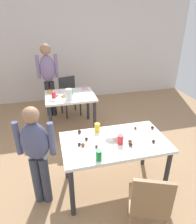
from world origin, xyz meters
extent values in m
plane|color=#9E7A56|center=(0.00, 0.00, 0.00)|extent=(6.40, 6.40, 0.00)
cube|color=silver|center=(0.00, 3.20, 1.30)|extent=(6.40, 0.10, 2.60)
cube|color=white|center=(0.01, -0.25, 0.73)|extent=(1.32, 0.75, 0.04)
cylinder|color=#2D2D33|center=(-0.59, -0.56, 0.35)|extent=(0.06, 0.06, 0.71)
cylinder|color=#2D2D33|center=(0.62, -0.56, 0.35)|extent=(0.06, 0.06, 0.71)
cylinder|color=#2D2D33|center=(-0.59, 0.07, 0.35)|extent=(0.06, 0.06, 0.71)
cylinder|color=#2D2D33|center=(0.62, 0.07, 0.35)|extent=(0.06, 0.06, 0.71)
cube|color=white|center=(-0.33, 1.46, 0.73)|extent=(0.95, 0.77, 0.04)
cylinder|color=#2D2D33|center=(-0.75, 1.13, 0.35)|extent=(0.06, 0.06, 0.71)
cylinder|color=#2D2D33|center=(0.08, 1.13, 0.35)|extent=(0.06, 0.06, 0.71)
cylinder|color=#2D2D33|center=(-0.75, 1.78, 0.35)|extent=(0.06, 0.06, 0.71)
cylinder|color=#2D2D33|center=(0.08, 1.78, 0.35)|extent=(0.06, 0.06, 0.71)
cube|color=olive|center=(0.17, -0.92, 0.43)|extent=(0.52, 0.52, 0.04)
cube|color=olive|center=(0.10, -1.09, 0.66)|extent=(0.37, 0.18, 0.42)
cylinder|color=olive|center=(0.08, -0.70, 0.21)|extent=(0.04, 0.04, 0.41)
cylinder|color=olive|center=(0.39, -0.83, 0.21)|extent=(0.04, 0.04, 0.41)
cube|color=#2D2D33|center=(-0.26, 2.12, 0.43)|extent=(0.48, 0.48, 0.04)
cube|color=#2D2D33|center=(-0.30, 2.30, 0.66)|extent=(0.38, 0.13, 0.42)
cylinder|color=#2D2D33|center=(-0.05, 2.00, 0.21)|extent=(0.04, 0.04, 0.41)
cylinder|color=#2D2D33|center=(-0.38, 1.92, 0.21)|extent=(0.04, 0.04, 0.41)
cylinder|color=#2D2D33|center=(-0.13, 2.33, 0.21)|extent=(0.04, 0.04, 0.41)
cylinder|color=#2D2D33|center=(-0.46, 2.25, 0.21)|extent=(0.04, 0.04, 0.41)
cylinder|color=#383D4C|center=(-0.98, -0.24, 0.34)|extent=(0.11, 0.11, 0.67)
cylinder|color=#383D4C|center=(-0.87, -0.27, 0.34)|extent=(0.11, 0.11, 0.67)
ellipsoid|color=#4C5175|center=(-0.93, -0.26, 0.91)|extent=(0.36, 0.28, 0.48)
sphere|color=#997051|center=(-0.93, -0.26, 1.24)|extent=(0.18, 0.18, 0.18)
cylinder|color=#4C5175|center=(-1.11, -0.21, 0.95)|extent=(0.09, 0.09, 0.41)
cylinder|color=#4C5175|center=(-0.74, -0.31, 0.95)|extent=(0.09, 0.09, 0.41)
cylinder|color=#28282D|center=(-0.65, 2.19, 0.41)|extent=(0.11, 0.11, 0.82)
cylinder|color=#28282D|center=(-0.76, 2.18, 0.41)|extent=(0.11, 0.11, 0.82)
ellipsoid|color=slate|center=(-0.70, 2.18, 1.11)|extent=(0.32, 0.21, 0.58)
sphere|color=#997051|center=(-0.70, 2.18, 1.51)|extent=(0.22, 0.22, 0.22)
cylinder|color=slate|center=(-0.51, 2.19, 1.15)|extent=(0.07, 0.07, 0.49)
cylinder|color=slate|center=(-0.89, 2.18, 1.15)|extent=(0.07, 0.07, 0.49)
cylinder|color=white|center=(0.00, -0.18, 0.78)|extent=(0.17, 0.17, 0.07)
cylinder|color=#198438|center=(-0.27, -0.55, 0.81)|extent=(0.07, 0.07, 0.12)
cube|color=silver|center=(-0.51, -0.09, 0.75)|extent=(0.17, 0.02, 0.01)
cylinder|color=red|center=(0.06, -0.31, 0.81)|extent=(0.07, 0.07, 0.12)
cylinder|color=yellow|center=(-0.14, 0.03, 0.81)|extent=(0.07, 0.07, 0.12)
sphere|color=#3D2319|center=(-0.38, 0.04, 0.77)|extent=(0.05, 0.05, 0.05)
sphere|color=brown|center=(-0.39, -0.26, 0.77)|extent=(0.05, 0.05, 0.05)
sphere|color=#3D2319|center=(0.61, -0.09, 0.77)|extent=(0.04, 0.04, 0.04)
sphere|color=#3D2319|center=(0.47, -0.40, 0.77)|extent=(0.04, 0.04, 0.04)
sphere|color=brown|center=(0.38, -0.04, 0.77)|extent=(0.04, 0.04, 0.04)
sphere|color=#3D2319|center=(-0.33, -0.14, 0.77)|extent=(0.04, 0.04, 0.04)
sphere|color=brown|center=(0.18, -0.33, 0.77)|extent=(0.05, 0.05, 0.05)
sphere|color=#3D2319|center=(-0.43, -0.23, 0.77)|extent=(0.04, 0.04, 0.04)
sphere|color=#3D2319|center=(0.17, -0.39, 0.77)|extent=(0.05, 0.05, 0.05)
sphere|color=brown|center=(-0.24, -0.33, 0.77)|extent=(0.04, 0.04, 0.04)
cylinder|color=white|center=(-0.38, 1.23, 0.85)|extent=(0.12, 0.12, 0.20)
cylinder|color=red|center=(-0.64, 1.37, 0.81)|extent=(0.07, 0.07, 0.12)
cylinder|color=green|center=(-0.31, 1.48, 0.80)|extent=(0.08, 0.08, 0.10)
torus|color=gold|center=(-0.45, 1.40, 0.77)|extent=(0.11, 0.11, 0.03)
torus|color=white|center=(-0.47, 1.71, 0.77)|extent=(0.12, 0.12, 0.03)
torus|color=pink|center=(0.01, 1.71, 0.77)|extent=(0.13, 0.13, 0.04)
torus|color=pink|center=(-0.61, 1.49, 0.77)|extent=(0.13, 0.13, 0.04)
torus|color=white|center=(-0.68, 1.24, 0.77)|extent=(0.11, 0.11, 0.03)
torus|color=gold|center=(-0.70, 1.70, 0.77)|extent=(0.14, 0.14, 0.04)
camera|label=1|loc=(-0.71, -2.25, 2.20)|focal=32.71mm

